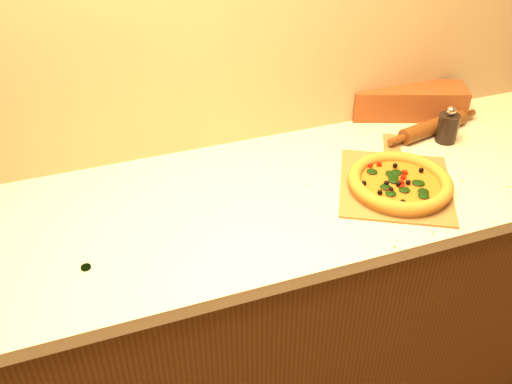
{
  "coord_description": "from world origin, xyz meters",
  "views": [
    {
      "loc": [
        -0.39,
        0.18,
        1.87
      ],
      "look_at": [
        0.04,
        1.38,
        0.96
      ],
      "focal_mm": 40.0,
      "sensor_mm": 36.0,
      "label": 1
    }
  ],
  "objects_px": {
    "pepper_grinder": "(448,127)",
    "pizza": "(400,183)",
    "rolling_pin": "(433,127)",
    "pizza_peel": "(395,183)"
  },
  "relations": [
    {
      "from": "pepper_grinder",
      "to": "rolling_pin",
      "type": "height_order",
      "value": "pepper_grinder"
    },
    {
      "from": "pizza_peel",
      "to": "pepper_grinder",
      "type": "height_order",
      "value": "pepper_grinder"
    },
    {
      "from": "pepper_grinder",
      "to": "rolling_pin",
      "type": "relative_size",
      "value": 0.33
    },
    {
      "from": "pizza",
      "to": "pepper_grinder",
      "type": "distance_m",
      "value": 0.36
    },
    {
      "from": "pizza_peel",
      "to": "pizza",
      "type": "xyz_separation_m",
      "value": [
        -0.01,
        -0.03,
        0.02
      ]
    },
    {
      "from": "pizza_peel",
      "to": "rolling_pin",
      "type": "relative_size",
      "value": 1.31
    },
    {
      "from": "pepper_grinder",
      "to": "rolling_pin",
      "type": "distance_m",
      "value": 0.06
    },
    {
      "from": "pizza",
      "to": "pepper_grinder",
      "type": "bearing_deg",
      "value": 33.5
    },
    {
      "from": "pepper_grinder",
      "to": "pizza",
      "type": "bearing_deg",
      "value": -146.5
    },
    {
      "from": "pizza",
      "to": "rolling_pin",
      "type": "distance_m",
      "value": 0.38
    }
  ]
}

